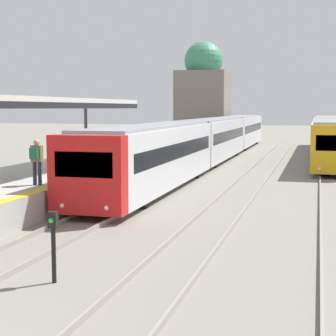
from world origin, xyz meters
The scene contains 5 objects.
person_on_platform centered at (-2.43, 12.81, 2.01)m, with size 0.40×0.40×1.66m.
train_near centered at (0.00, 34.32, 1.69)m, with size 2.65×45.69×3.05m.
train_far centered at (8.30, 40.38, 1.68)m, with size 2.57×29.68×3.03m.
signal_post_near centered at (1.90, 5.43, 1.00)m, with size 0.20×0.21×1.59m.
distant_domed_building centered at (-4.55, 53.68, 5.02)m, with size 5.29×5.29×10.83m.
Camera 1 is at (7.42, -5.50, 3.83)m, focal length 60.00 mm.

